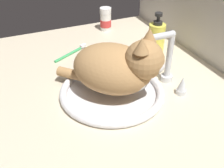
{
  "coord_description": "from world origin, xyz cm",
  "views": [
    {
      "loc": [
        64.47,
        -29.93,
        54.48
      ],
      "look_at": [
        0.57,
        -1.97,
        7.0
      ],
      "focal_mm": 43.92,
      "sensor_mm": 36.0,
      "label": 1
    }
  ],
  "objects_px": {
    "pill_bottle": "(106,20)",
    "soap_pump_bottle": "(157,37)",
    "toothbrush": "(71,53)",
    "sink_basin": "(112,92)",
    "faucet": "(166,62)",
    "cat": "(119,67)"
  },
  "relations": [
    {
      "from": "soap_pump_bottle",
      "to": "toothbrush",
      "type": "distance_m",
      "value": 0.34
    },
    {
      "from": "pill_bottle",
      "to": "soap_pump_bottle",
      "type": "relative_size",
      "value": 0.67
    },
    {
      "from": "faucet",
      "to": "toothbrush",
      "type": "distance_m",
      "value": 0.4
    },
    {
      "from": "faucet",
      "to": "pill_bottle",
      "type": "xyz_separation_m",
      "value": [
        -0.48,
        -0.01,
        -0.02
      ]
    },
    {
      "from": "sink_basin",
      "to": "faucet",
      "type": "height_order",
      "value": "faucet"
    },
    {
      "from": "soap_pump_bottle",
      "to": "toothbrush",
      "type": "bearing_deg",
      "value": -108.04
    },
    {
      "from": "pill_bottle",
      "to": "toothbrush",
      "type": "distance_m",
      "value": 0.28
    },
    {
      "from": "sink_basin",
      "to": "cat",
      "type": "relative_size",
      "value": 1.09
    },
    {
      "from": "faucet",
      "to": "soap_pump_bottle",
      "type": "relative_size",
      "value": 1.27
    },
    {
      "from": "pill_bottle",
      "to": "soap_pump_bottle",
      "type": "height_order",
      "value": "soap_pump_bottle"
    },
    {
      "from": "sink_basin",
      "to": "cat",
      "type": "distance_m",
      "value": 0.1
    },
    {
      "from": "sink_basin",
      "to": "toothbrush",
      "type": "relative_size",
      "value": 2.19
    },
    {
      "from": "pill_bottle",
      "to": "toothbrush",
      "type": "relative_size",
      "value": 0.7
    },
    {
      "from": "sink_basin",
      "to": "faucet",
      "type": "xyz_separation_m",
      "value": [
        0.0,
        0.19,
        0.06
      ]
    },
    {
      "from": "cat",
      "to": "soap_pump_bottle",
      "type": "height_order",
      "value": "cat"
    },
    {
      "from": "sink_basin",
      "to": "pill_bottle",
      "type": "height_order",
      "value": "pill_bottle"
    },
    {
      "from": "faucet",
      "to": "cat",
      "type": "distance_m",
      "value": 0.18
    },
    {
      "from": "soap_pump_bottle",
      "to": "pill_bottle",
      "type": "bearing_deg",
      "value": -159.09
    },
    {
      "from": "pill_bottle",
      "to": "toothbrush",
      "type": "height_order",
      "value": "pill_bottle"
    },
    {
      "from": "cat",
      "to": "pill_bottle",
      "type": "xyz_separation_m",
      "value": [
        -0.5,
        0.16,
        -0.06
      ]
    },
    {
      "from": "sink_basin",
      "to": "cat",
      "type": "bearing_deg",
      "value": 43.03
    },
    {
      "from": "sink_basin",
      "to": "toothbrush",
      "type": "distance_m",
      "value": 0.32
    }
  ]
}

